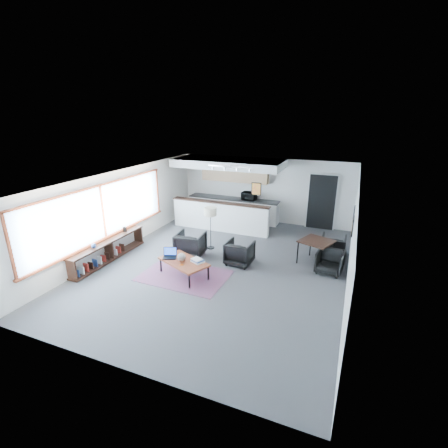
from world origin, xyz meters
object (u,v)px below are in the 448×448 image
at_px(armchair_right, 240,252).
at_px(microwave, 249,195).
at_px(laptop, 170,254).
at_px(book_stack, 197,260).
at_px(armchair_left, 190,243).
at_px(floor_lamp, 210,213).
at_px(dining_table, 316,243).
at_px(coffee_table, 184,262).
at_px(dining_chair_near, 330,262).
at_px(dining_chair_far, 333,247).
at_px(ceramic_pot, 182,257).

distance_m(armchair_right, microwave, 4.06).
xyz_separation_m(laptop, microwave, (0.65, 5.11, 0.59)).
bearing_deg(book_stack, armchair_left, 125.39).
relative_size(floor_lamp, dining_table, 1.28).
relative_size(armchair_right, dining_table, 0.70).
xyz_separation_m(coffee_table, book_stack, (0.38, 0.08, 0.08)).
distance_m(dining_chair_near, dining_chair_far, 1.20).
relative_size(dining_table, dining_chair_far, 1.75).
bearing_deg(book_stack, dining_table, 36.60).
bearing_deg(book_stack, armchair_right, 57.99).
bearing_deg(dining_chair_far, dining_table, 58.14).
bearing_deg(ceramic_pot, dining_chair_far, 38.33).
relative_size(dining_chair_near, dining_chair_far, 0.97).
bearing_deg(floor_lamp, dining_table, 2.53).
height_order(dining_table, dining_chair_near, dining_table).
height_order(armchair_left, dining_chair_far, armchair_left).
distance_m(dining_table, dining_chair_near, 0.74).
bearing_deg(ceramic_pot, armchair_right, 48.14).
relative_size(coffee_table, dining_chair_near, 2.59).
bearing_deg(armchair_right, ceramic_pot, 50.23).
height_order(armchair_right, dining_table, armchair_right).
distance_m(book_stack, dining_table, 3.57).
relative_size(dining_table, dining_chair_near, 1.80).
relative_size(dining_chair_near, microwave, 1.08).
bearing_deg(dining_table, ceramic_pot, -145.89).
xyz_separation_m(book_stack, armchair_right, (0.77, 1.24, -0.12)).
distance_m(ceramic_pot, armchair_left, 1.34).
xyz_separation_m(armchair_left, armchair_right, (1.61, 0.07, -0.04)).
relative_size(laptop, dining_chair_near, 0.74).
height_order(armchair_left, microwave, microwave).
distance_m(armchair_right, dining_table, 2.28).
bearing_deg(microwave, dining_chair_near, -40.30).
distance_m(ceramic_pot, microwave, 5.25).
distance_m(coffee_table, floor_lamp, 2.21).
distance_m(ceramic_pot, floor_lamp, 2.18).
distance_m(laptop, dining_table, 4.28).
distance_m(book_stack, dining_chair_near, 3.71).
xyz_separation_m(coffee_table, ceramic_pot, (-0.05, -0.02, 0.15)).
distance_m(coffee_table, armchair_right, 1.75).
relative_size(dining_table, microwave, 1.94).
bearing_deg(ceramic_pot, book_stack, 13.45).
distance_m(armchair_left, armchair_right, 1.61).
height_order(book_stack, armchair_right, armchair_right).
bearing_deg(armchair_left, ceramic_pot, 101.67).
bearing_deg(dining_chair_far, coffee_table, 38.28).
bearing_deg(armchair_right, dining_table, -154.90).
height_order(armchair_right, dining_chair_near, armchair_right).
distance_m(book_stack, floor_lamp, 2.16).
xyz_separation_m(laptop, armchair_left, (0.03, 1.17, -0.11)).
height_order(laptop, dining_chair_far, laptop).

